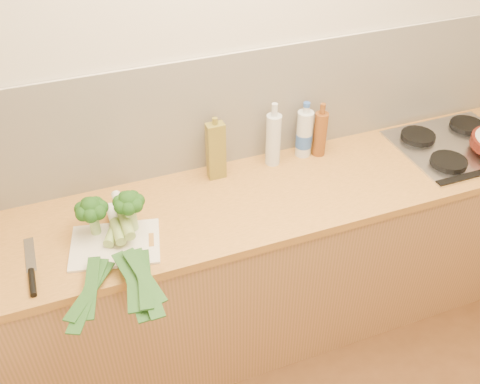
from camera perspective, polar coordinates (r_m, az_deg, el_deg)
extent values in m
plane|color=beige|center=(2.39, 0.40, 11.80)|extent=(3.50, 0.00, 3.50)
cube|color=silver|center=(2.44, 0.47, 8.96)|extent=(3.20, 0.02, 0.54)
cube|color=#AD7548|center=(2.68, 2.65, -7.91)|extent=(3.20, 0.60, 0.86)
cube|color=#CD8A3C|center=(2.38, 2.95, -0.37)|extent=(3.20, 0.62, 0.04)
cube|color=silver|center=(2.86, 22.15, 4.55)|extent=(0.58, 0.50, 0.01)
cylinder|color=black|center=(2.69, 21.36, 3.00)|extent=(0.17, 0.17, 0.03)
cylinder|color=black|center=(2.84, 18.45, 5.65)|extent=(0.17, 0.17, 0.03)
cylinder|color=black|center=(3.02, 23.03, 6.56)|extent=(0.17, 0.17, 0.03)
cube|color=white|center=(2.16, -13.16, -5.47)|extent=(0.39, 0.32, 0.01)
cylinder|color=#8EB167|center=(2.20, -15.24, -3.37)|extent=(0.04, 0.04, 0.08)
sphere|color=#133A10|center=(2.14, -15.64, -1.52)|extent=(0.08, 0.08, 0.08)
sphere|color=#133A10|center=(2.15, -14.62, -1.58)|extent=(0.06, 0.06, 0.06)
sphere|color=#133A10|center=(2.17, -15.10, -1.21)|extent=(0.06, 0.06, 0.06)
sphere|color=#133A10|center=(2.17, -15.93, -1.28)|extent=(0.06, 0.06, 0.06)
sphere|color=#133A10|center=(2.16, -16.51, -1.74)|extent=(0.06, 0.06, 0.06)
sphere|color=#133A10|center=(2.13, -16.39, -2.25)|extent=(0.06, 0.06, 0.06)
sphere|color=#133A10|center=(2.12, -15.66, -2.44)|extent=(0.06, 0.06, 0.06)
sphere|color=#133A10|center=(2.12, -14.87, -2.13)|extent=(0.06, 0.06, 0.06)
cylinder|color=#8EB167|center=(2.18, -11.52, -2.83)|extent=(0.05, 0.05, 0.10)
sphere|color=#133A10|center=(2.12, -11.84, -0.86)|extent=(0.08, 0.08, 0.08)
sphere|color=#133A10|center=(2.13, -10.87, -0.92)|extent=(0.06, 0.06, 0.06)
sphere|color=#133A10|center=(2.15, -11.37, -0.56)|extent=(0.06, 0.06, 0.06)
sphere|color=#133A10|center=(2.15, -12.18, -0.63)|extent=(0.06, 0.06, 0.06)
sphere|color=#133A10|center=(2.13, -12.71, -1.07)|extent=(0.06, 0.06, 0.06)
sphere|color=#133A10|center=(2.11, -12.56, -1.56)|extent=(0.06, 0.06, 0.06)
sphere|color=#133A10|center=(2.10, -11.82, -1.73)|extent=(0.06, 0.06, 0.06)
sphere|color=#133A10|center=(2.10, -11.06, -1.44)|extent=(0.06, 0.06, 0.06)
cylinder|color=white|center=(2.28, -12.38, -1.60)|extent=(0.09, 0.14, 0.04)
cylinder|color=#88A753|center=(2.18, -13.30, -3.97)|extent=(0.11, 0.17, 0.04)
cube|color=#1C4318|center=(1.97, -15.68, -10.04)|extent=(0.21, 0.27, 0.02)
cube|color=#1C4318|center=(1.96, -15.86, -10.43)|extent=(0.19, 0.33, 0.01)
cube|color=#1C4318|center=(1.98, -15.61, -9.75)|extent=(0.11, 0.28, 0.02)
cylinder|color=white|center=(2.23, -13.44, -2.32)|extent=(0.04, 0.10, 0.04)
cylinder|color=#88A753|center=(2.14, -12.89, -4.13)|extent=(0.04, 0.13, 0.04)
cube|color=#1C4318|center=(1.94, -11.30, -9.32)|extent=(0.09, 0.30, 0.02)
cube|color=#1C4318|center=(1.93, -11.18, -9.70)|extent=(0.05, 0.34, 0.01)
cube|color=#1C4318|center=(1.95, -11.38, -9.04)|extent=(0.10, 0.28, 0.02)
cylinder|color=white|center=(2.25, -12.80, -1.17)|extent=(0.04, 0.13, 0.04)
cylinder|color=#88A753|center=(2.14, -12.07, -3.33)|extent=(0.04, 0.16, 0.04)
cube|color=#1C4318|center=(1.92, -10.12, -9.04)|extent=(0.09, 0.30, 0.02)
cube|color=#1C4318|center=(1.91, -9.99, -9.41)|extent=(0.06, 0.34, 0.01)
cube|color=#1C4318|center=(1.92, -10.21, -8.75)|extent=(0.10, 0.28, 0.02)
cube|color=silver|center=(2.22, -21.49, -6.24)|extent=(0.04, 0.20, 0.00)
cylinder|color=black|center=(2.09, -21.27, -8.98)|extent=(0.02, 0.13, 0.02)
cube|color=olive|center=(2.38, -2.58, 4.39)|extent=(0.08, 0.05, 0.28)
cylinder|color=olive|center=(2.30, -2.69, 7.57)|extent=(0.02, 0.02, 0.03)
cylinder|color=silver|center=(2.48, 3.57, 5.57)|extent=(0.07, 0.07, 0.25)
cylinder|color=silver|center=(2.40, 3.71, 8.74)|extent=(0.03, 0.03, 0.06)
cylinder|color=brown|center=(2.58, 8.54, 6.13)|extent=(0.06, 0.06, 0.22)
cylinder|color=brown|center=(2.51, 8.82, 8.77)|extent=(0.03, 0.03, 0.05)
cylinder|color=silver|center=(2.56, 6.87, 6.19)|extent=(0.08, 0.08, 0.23)
cylinder|color=silver|center=(2.49, 7.09, 8.73)|extent=(0.03, 0.03, 0.03)
cylinder|color=#305AB4|center=(2.58, 6.81, 5.53)|extent=(0.08, 0.08, 0.07)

